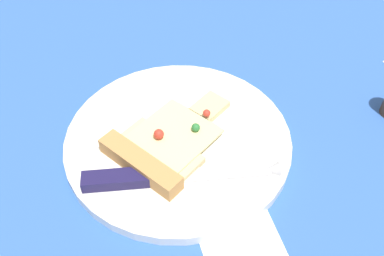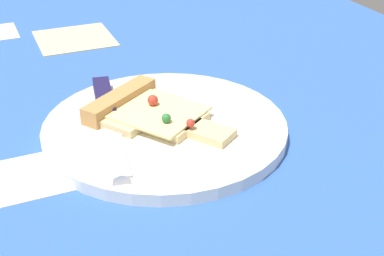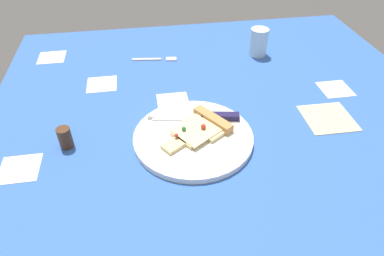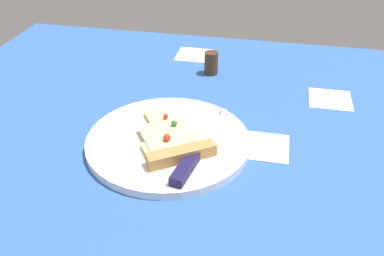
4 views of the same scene
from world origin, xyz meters
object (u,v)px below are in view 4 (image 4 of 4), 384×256
object	(u,v)px
knife	(198,151)
pepper_shaker	(211,63)
pizza_slice	(173,142)
plate	(168,141)

from	to	relation	value
knife	pepper_shaker	size ratio (longest dim) A/B	4.39
pizza_slice	pepper_shaker	xyz separation A→B (cm)	(33.19, -1.21, 0.42)
plate	pepper_shaker	bearing A→B (deg)	-4.92
knife	pepper_shaker	world-z (taller)	pepper_shaker
plate	pepper_shaker	distance (cm)	31.22
knife	plate	bearing A→B (deg)	160.20
pizza_slice	pepper_shaker	distance (cm)	33.22
plate	pepper_shaker	world-z (taller)	pepper_shaker
plate	knife	world-z (taller)	knife
pizza_slice	knife	xyz separation A→B (cm)	(-1.43, -4.75, -0.19)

